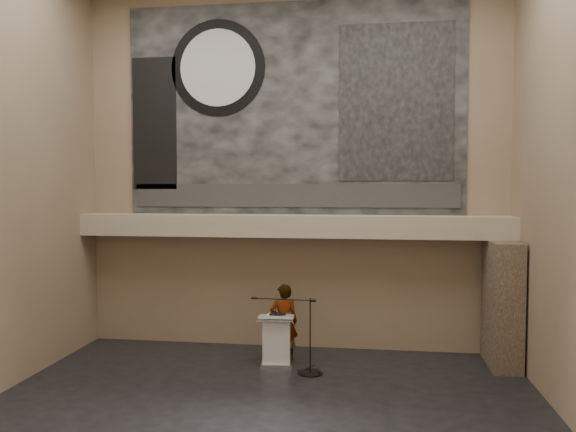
# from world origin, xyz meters

# --- Properties ---
(floor) EXTENTS (10.00, 10.00, 0.00)m
(floor) POSITION_xyz_m (0.00, 0.00, 0.00)
(floor) COLOR black
(floor) RESTS_ON ground
(wall_back) EXTENTS (10.00, 0.02, 8.50)m
(wall_back) POSITION_xyz_m (0.00, 4.00, 4.25)
(wall_back) COLOR #856F54
(wall_back) RESTS_ON floor
(wall_front) EXTENTS (10.00, 0.02, 8.50)m
(wall_front) POSITION_xyz_m (0.00, -4.00, 4.25)
(wall_front) COLOR #856F54
(wall_front) RESTS_ON floor
(soffit) EXTENTS (10.00, 0.80, 0.50)m
(soffit) POSITION_xyz_m (0.00, 3.60, 2.95)
(soffit) COLOR tan
(soffit) RESTS_ON wall_back
(sprinkler_left) EXTENTS (0.04, 0.04, 0.06)m
(sprinkler_left) POSITION_xyz_m (-1.60, 3.55, 2.67)
(sprinkler_left) COLOR #B2893D
(sprinkler_left) RESTS_ON soffit
(sprinkler_right) EXTENTS (0.04, 0.04, 0.06)m
(sprinkler_right) POSITION_xyz_m (1.90, 3.55, 2.67)
(sprinkler_right) COLOR #B2893D
(sprinkler_right) RESTS_ON soffit
(banner) EXTENTS (8.00, 0.05, 5.00)m
(banner) POSITION_xyz_m (0.00, 3.97, 5.70)
(banner) COLOR black
(banner) RESTS_ON wall_back
(banner_text_strip) EXTENTS (7.76, 0.02, 0.55)m
(banner_text_strip) POSITION_xyz_m (0.00, 3.93, 3.65)
(banner_text_strip) COLOR #2A2A2A
(banner_text_strip) RESTS_ON banner
(banner_clock_rim) EXTENTS (2.30, 0.02, 2.30)m
(banner_clock_rim) POSITION_xyz_m (-1.80, 3.93, 6.70)
(banner_clock_rim) COLOR black
(banner_clock_rim) RESTS_ON banner
(banner_clock_face) EXTENTS (1.84, 0.02, 1.84)m
(banner_clock_face) POSITION_xyz_m (-1.80, 3.91, 6.70)
(banner_clock_face) COLOR silver
(banner_clock_face) RESTS_ON banner
(banner_building_print) EXTENTS (2.60, 0.02, 3.60)m
(banner_building_print) POSITION_xyz_m (2.40, 3.93, 5.80)
(banner_building_print) COLOR black
(banner_building_print) RESTS_ON banner
(banner_brick_print) EXTENTS (1.10, 0.02, 3.20)m
(banner_brick_print) POSITION_xyz_m (-3.40, 3.93, 5.40)
(banner_brick_print) COLOR black
(banner_brick_print) RESTS_ON banner
(stone_pier) EXTENTS (0.60, 1.40, 2.70)m
(stone_pier) POSITION_xyz_m (4.65, 3.15, 1.35)
(stone_pier) COLOR #45392B
(stone_pier) RESTS_ON floor
(lectern) EXTENTS (0.78, 0.59, 1.14)m
(lectern) POSITION_xyz_m (-0.15, 2.50, 0.55)
(lectern) COLOR silver
(lectern) RESTS_ON floor
(binder) EXTENTS (0.36, 0.33, 0.04)m
(binder) POSITION_xyz_m (-0.13, 2.49, 1.12)
(binder) COLOR black
(binder) RESTS_ON lectern
(papers) EXTENTS (0.28, 0.34, 0.00)m
(papers) POSITION_xyz_m (-0.28, 2.47, 1.10)
(papers) COLOR silver
(papers) RESTS_ON lectern
(speaker_person) EXTENTS (0.71, 0.55, 1.71)m
(speaker_person) POSITION_xyz_m (-0.05, 2.87, 0.86)
(speaker_person) COLOR white
(speaker_person) RESTS_ON floor
(mic_stand) EXTENTS (1.51, 0.52, 1.58)m
(mic_stand) POSITION_xyz_m (0.57, 2.09, 0.24)
(mic_stand) COLOR black
(mic_stand) RESTS_ON floor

